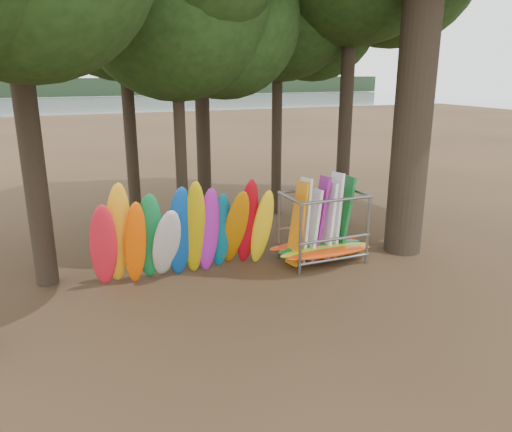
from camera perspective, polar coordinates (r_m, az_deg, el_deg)
name	(u,v)px	position (r m, az deg, el deg)	size (l,w,h in m)	color
ground	(265,276)	(14.81, 1.06, -6.86)	(120.00, 120.00, 0.00)	#47331E
lake	(91,114)	(72.92, -18.32, 10.99)	(160.00, 160.00, 0.00)	gray
far_shore	(71,87)	(122.66, -20.35, 13.62)	(160.00, 4.00, 4.00)	black
kayak_row	(186,234)	(14.32, -8.03, -2.01)	(5.29, 1.93, 3.20)	red
storage_rack	(322,230)	(15.77, 7.59, -1.57)	(3.23, 1.50, 2.75)	slate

